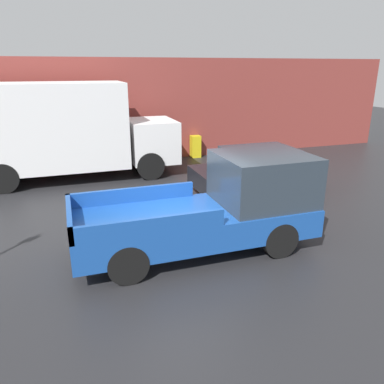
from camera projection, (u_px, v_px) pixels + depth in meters
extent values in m
plane|color=#232326|center=(183.00, 250.00, 8.89)|extent=(60.00, 60.00, 0.00)
cube|color=brown|center=(120.00, 111.00, 16.53)|extent=(28.00, 0.15, 4.52)
cube|color=#194799|center=(195.00, 223.00, 8.68)|extent=(5.55, 2.09, 0.64)
cube|color=#28333D|center=(263.00, 178.00, 8.92)|extent=(2.11, 1.96, 1.18)
cube|color=#194799|center=(132.00, 195.00, 9.03)|extent=(3.05, 0.10, 0.35)
cube|color=#194799|center=(151.00, 226.00, 7.25)|extent=(3.05, 0.10, 0.35)
cube|color=#194799|center=(69.00, 217.00, 7.69)|extent=(0.10, 2.09, 0.35)
cylinder|color=black|center=(243.00, 211.00, 10.13)|extent=(0.83, 0.26, 0.83)
cylinder|color=black|center=(280.00, 240.00, 8.46)|extent=(0.83, 0.26, 0.83)
cylinder|color=black|center=(115.00, 228.00, 9.08)|extent=(0.83, 0.26, 0.83)
cylinder|color=black|center=(128.00, 264.00, 7.41)|extent=(0.83, 0.26, 0.83)
cube|color=black|center=(255.00, 175.00, 12.83)|extent=(4.25, 1.96, 0.61)
cube|color=#28333D|center=(259.00, 157.00, 12.67)|extent=(2.34, 1.72, 0.64)
cylinder|color=black|center=(275.00, 173.00, 14.10)|extent=(0.68, 0.22, 0.68)
cylinder|color=black|center=(302.00, 186.00, 12.52)|extent=(0.68, 0.22, 0.68)
cylinder|color=black|center=(210.00, 179.00, 13.30)|extent=(0.68, 0.22, 0.68)
cylinder|color=black|center=(230.00, 194.00, 11.72)|extent=(0.68, 0.22, 0.68)
cube|color=white|center=(152.00, 140.00, 15.15)|extent=(1.81, 2.37, 1.62)
cube|color=white|center=(39.00, 127.00, 13.64)|extent=(6.24, 2.50, 3.10)
cylinder|color=black|center=(139.00, 154.00, 16.30)|extent=(1.05, 0.30, 1.05)
cylinder|color=black|center=(150.00, 166.00, 14.30)|extent=(1.05, 0.30, 1.05)
cylinder|color=black|center=(11.00, 163.00, 14.74)|extent=(1.05, 0.30, 1.05)
cylinder|color=black|center=(3.00, 178.00, 12.74)|extent=(1.05, 0.30, 1.05)
cube|color=gold|center=(195.00, 147.00, 17.84)|extent=(0.45, 0.40, 1.04)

